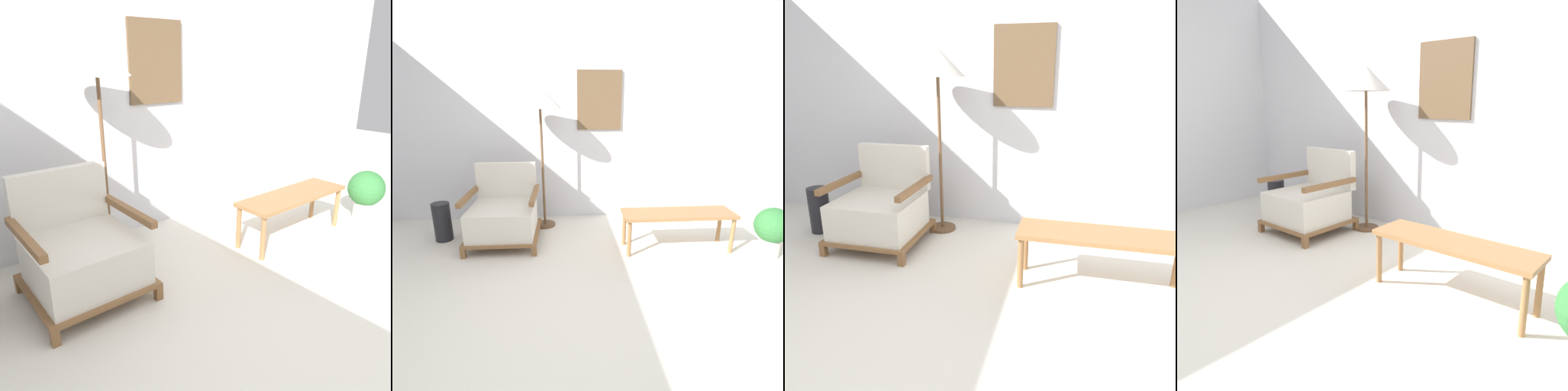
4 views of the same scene
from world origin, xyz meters
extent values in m
plane|color=silver|center=(0.00, 0.00, 0.00)|extent=(14.00, 14.00, 0.00)
cube|color=silver|center=(0.00, 2.40, 1.35)|extent=(8.00, 0.06, 2.70)
cube|color=brown|center=(0.24, 2.36, 1.55)|extent=(0.56, 0.02, 0.72)
cube|color=brown|center=(-1.26, 1.24, 0.05)|extent=(0.05, 0.05, 0.10)
cube|color=brown|center=(-0.54, 1.24, 0.05)|extent=(0.05, 0.05, 0.10)
cube|color=brown|center=(-1.26, 1.95, 0.05)|extent=(0.05, 0.05, 0.10)
cube|color=brown|center=(-0.54, 1.95, 0.05)|extent=(0.05, 0.05, 0.10)
cube|color=brown|center=(-0.90, 1.59, 0.12)|extent=(0.77, 0.76, 0.03)
cube|color=silver|center=(-0.90, 1.57, 0.29)|extent=(0.69, 0.66, 0.31)
cube|color=silver|center=(-0.90, 1.93, 0.65)|extent=(0.69, 0.08, 0.42)
cube|color=brown|center=(-1.26, 1.59, 0.56)|extent=(0.05, 0.70, 0.05)
cube|color=brown|center=(-0.55, 1.59, 0.56)|extent=(0.05, 0.70, 0.05)
cylinder|color=brown|center=(-0.48, 2.05, 0.01)|extent=(0.26, 0.26, 0.03)
cylinder|color=brown|center=(-0.48, 2.05, 0.74)|extent=(0.03, 0.03, 1.44)
cone|color=silver|center=(-0.48, 2.05, 1.58)|extent=(0.50, 0.50, 0.25)
cube|color=olive|center=(0.98, 1.29, 0.41)|extent=(1.17, 0.36, 0.04)
cylinder|color=olive|center=(0.43, 1.16, 0.19)|extent=(0.04, 0.04, 0.39)
cylinder|color=olive|center=(1.52, 1.16, 0.19)|extent=(0.04, 0.04, 0.39)
cylinder|color=olive|center=(0.43, 1.43, 0.19)|extent=(0.04, 0.04, 0.39)
cylinder|color=olive|center=(1.52, 1.43, 0.19)|extent=(0.04, 0.04, 0.39)
cylinder|color=beige|center=(1.89, 1.06, 0.09)|extent=(0.19, 0.19, 0.19)
sphere|color=#2D6B33|center=(1.89, 1.06, 0.34)|extent=(0.36, 0.36, 0.36)
camera|label=1|loc=(-1.77, -0.67, 1.57)|focal=35.00mm
camera|label=2|loc=(-0.20, -1.64, 1.54)|focal=28.00mm
camera|label=3|loc=(0.75, -1.29, 1.49)|focal=35.00mm
camera|label=4|loc=(2.14, -0.94, 1.34)|focal=35.00mm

